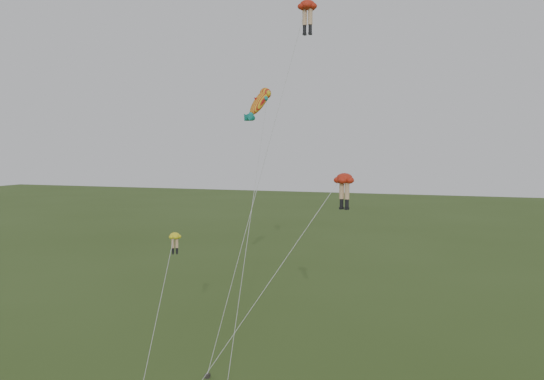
% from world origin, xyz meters
% --- Properties ---
extents(legs_kite_red_high, '(4.76, 9.32, 24.35)m').
position_xyz_m(legs_kite_red_high, '(3.74, 8.74, 23.37)').
color(legs_kite_red_high, red).
rests_on(legs_kite_red_high, ground).
extents(legs_kite_red_mid, '(8.30, 6.72, 12.59)m').
position_xyz_m(legs_kite_red_mid, '(7.61, 3.38, 11.85)').
color(legs_kite_red_mid, red).
rests_on(legs_kite_red_mid, ground).
extents(legs_kite_yellow, '(1.23, 5.90, 8.71)m').
position_xyz_m(legs_kite_yellow, '(-2.83, 1.43, 7.82)').
color(legs_kite_yellow, yellow).
rests_on(legs_kite_yellow, ground).
extents(fish_kite, '(2.89, 11.70, 18.75)m').
position_xyz_m(fish_kite, '(0.03, 9.48, 17.35)').
color(fish_kite, yellow).
rests_on(fish_kite, ground).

